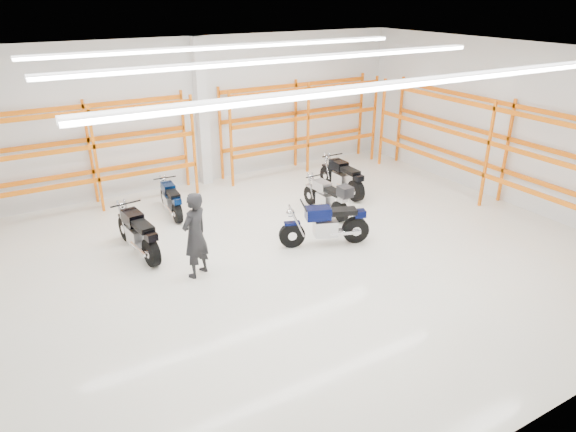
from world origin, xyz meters
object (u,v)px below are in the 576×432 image
motorcycle_back_d (343,178)px  standing_man (195,235)px  motorcycle_main (328,225)px  motorcycle_back_a (138,234)px  motorcycle_back_b (171,200)px  structural_column (202,113)px  motorcycle_back_c (329,198)px

motorcycle_back_d → standing_man: size_ratio=1.15×
motorcycle_main → motorcycle_back_a: bearing=156.3°
motorcycle_back_b → structural_column: (1.81, 1.97, 1.81)m
motorcycle_main → structural_column: size_ratio=0.48×
motorcycle_main → motorcycle_back_b: bearing=126.5°
motorcycle_back_a → motorcycle_back_c: bearing=-3.5°
motorcycle_back_b → standing_man: 3.54m
motorcycle_back_a → motorcycle_back_c: size_ratio=1.09×
motorcycle_back_c → standing_man: size_ratio=1.07×
structural_column → motorcycle_back_b: bearing=-132.6°
motorcycle_back_c → motorcycle_back_d: (1.28, 1.10, 0.00)m
motorcycle_back_a → motorcycle_back_c: motorcycle_back_a is taller
motorcycle_main → structural_column: structural_column is taller
motorcycle_back_a → standing_man: (0.82, -1.59, 0.45)m
motorcycle_back_b → standing_man: size_ratio=0.99×
motorcycle_back_b → motorcycle_back_c: bearing=-30.2°
motorcycle_back_a → structural_column: (3.21, 3.83, 1.74)m
motorcycle_back_d → structural_column: structural_column is taller
motorcycle_back_b → motorcycle_back_a: bearing=-126.9°
motorcycle_back_a → motorcycle_back_d: 6.47m
motorcycle_main → motorcycle_back_a: 4.49m
motorcycle_back_d → structural_column: 4.76m
motorcycle_back_b → motorcycle_back_c: (3.74, -2.18, 0.07)m
motorcycle_main → motorcycle_back_d: motorcycle_main is taller
standing_man → structural_column: structural_column is taller
motorcycle_back_a → motorcycle_back_c: 5.15m
motorcycle_back_b → motorcycle_main: bearing=-53.5°
motorcycle_back_c → structural_column: bearing=115.0°
motorcycle_main → motorcycle_back_a: (-4.11, 1.81, -0.00)m
motorcycle_back_c → motorcycle_back_b: bearing=149.8°
standing_man → structural_column: size_ratio=0.43×
structural_column → motorcycle_main: bearing=-80.9°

